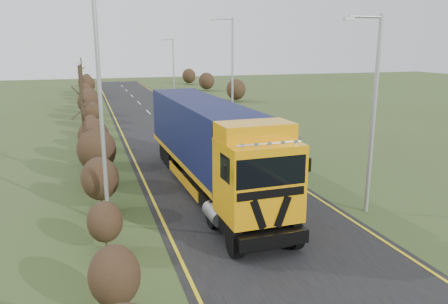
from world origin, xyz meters
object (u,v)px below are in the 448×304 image
at_px(lorry, 208,141).
at_px(speed_sign, 230,117).
at_px(car_blue_sedan, 234,112).
at_px(car_red_hatchback, 228,114).
at_px(streetlight_near, 372,108).

distance_m(lorry, speed_sign, 12.95).
height_order(car_blue_sedan, speed_sign, speed_sign).
height_order(lorry, speed_sign, lorry).
relative_size(car_red_hatchback, car_blue_sedan, 0.95).
relative_size(car_blue_sedan, streetlight_near, 0.47).
relative_size(streetlight_near, speed_sign, 3.73).
xyz_separation_m(car_blue_sedan, streetlight_near, (-2.67, -24.93, 3.86)).
bearing_deg(speed_sign, streetlight_near, -88.27).
bearing_deg(car_red_hatchback, car_blue_sedan, -125.55).
xyz_separation_m(lorry, streetlight_near, (5.60, -4.89, 2.00)).
height_order(lorry, car_red_hatchback, lorry).
distance_m(car_blue_sedan, speed_sign, 8.82).
relative_size(lorry, speed_sign, 7.20).
relative_size(car_red_hatchback, streetlight_near, 0.45).
xyz_separation_m(car_red_hatchback, speed_sign, (-2.23, -7.17, 0.90)).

